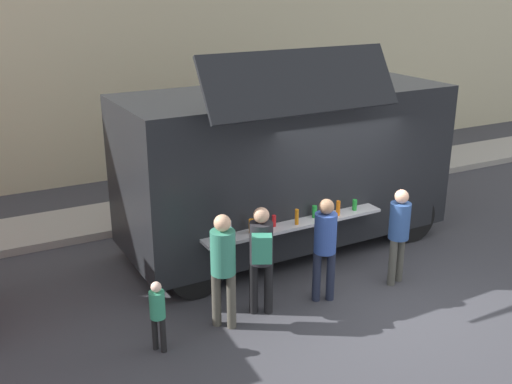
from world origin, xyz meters
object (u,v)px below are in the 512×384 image
food_truck_main (286,164)px  customer_rear_waiting (223,261)px  child_near_queue (158,310)px  customer_mid_with_backpack (261,251)px  customer_front_ordering (325,241)px  trash_bin (369,163)px  customer_extra_browsing (399,228)px

food_truck_main → customer_rear_waiting: 3.00m
customer_rear_waiting → child_near_queue: 1.11m
food_truck_main → customer_rear_waiting: bearing=-138.7°
customer_mid_with_backpack → child_near_queue: customer_mid_with_backpack is taller
customer_front_ordering → trash_bin: bearing=-23.1°
trash_bin → customer_front_ordering: size_ratio=0.56×
child_near_queue → customer_mid_with_backpack: bearing=-27.5°
food_truck_main → trash_bin: 4.51m
food_truck_main → customer_extra_browsing: food_truck_main is taller
customer_mid_with_backpack → child_near_queue: bearing=123.1°
child_near_queue → food_truck_main: bearing=-0.3°
trash_bin → customer_mid_with_backpack: bearing=-140.8°
customer_front_ordering → customer_extra_browsing: bearing=-72.2°
customer_rear_waiting → customer_extra_browsing: customer_rear_waiting is taller
food_truck_main → customer_front_ordering: food_truck_main is taller
trash_bin → customer_front_ordering: (-4.19, -4.35, 0.53)m
food_truck_main → child_near_queue: food_truck_main is taller
customer_front_ordering → child_near_queue: size_ratio=1.62×
customer_mid_with_backpack → customer_extra_browsing: size_ratio=1.04×
food_truck_main → customer_extra_browsing: 2.35m
food_truck_main → child_near_queue: 3.96m
food_truck_main → customer_mid_with_backpack: 2.55m
customer_extra_browsing → child_near_queue: size_ratio=1.57×
customer_extra_browsing → customer_mid_with_backpack: bearing=70.3°
customer_rear_waiting → child_near_queue: customer_rear_waiting is taller
trash_bin → child_near_queue: bearing=-146.9°
trash_bin → child_near_queue: 8.20m
food_truck_main → customer_rear_waiting: size_ratio=3.44×
customer_front_ordering → child_near_queue: customer_front_ordering is taller
customer_front_ordering → customer_mid_with_backpack: 1.05m
trash_bin → customer_rear_waiting: customer_rear_waiting is taller
customer_mid_with_backpack → customer_extra_browsing: 2.40m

